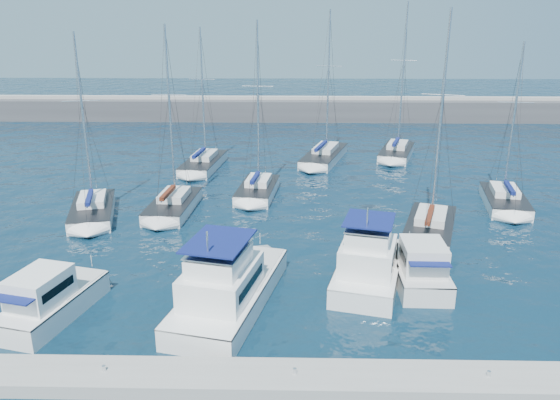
{
  "coord_description": "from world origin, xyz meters",
  "views": [
    {
      "loc": [
        -0.18,
        -30.21,
        14.67
      ],
      "look_at": [
        -0.97,
        4.53,
        3.0
      ],
      "focal_mm": 35.0,
      "sensor_mm": 36.0,
      "label": 1
    }
  ],
  "objects_px": {
    "sailboat_mid_a": "(93,210)",
    "sailboat_back_b": "(324,156)",
    "motor_yacht_port_outer": "(50,302)",
    "motor_yacht_stbd_outer": "(420,270)",
    "sailboat_mid_e": "(504,200)",
    "sailboat_back_c": "(397,152)",
    "sailboat_mid_d": "(430,227)",
    "sailboat_mid_c": "(258,190)",
    "sailboat_mid_b": "(173,205)",
    "motor_yacht_stbd_inner": "(368,266)",
    "sailboat_back_a": "(204,163)",
    "motor_yacht_port_inner": "(227,289)"
  },
  "relations": [
    {
      "from": "sailboat_back_b",
      "to": "sailboat_mid_e",
      "type": "bearing_deg",
      "value": -30.16
    },
    {
      "from": "motor_yacht_stbd_outer",
      "to": "sailboat_mid_e",
      "type": "height_order",
      "value": "sailboat_mid_e"
    },
    {
      "from": "sailboat_mid_a",
      "to": "sailboat_mid_e",
      "type": "bearing_deg",
      "value": -9.54
    },
    {
      "from": "motor_yacht_stbd_outer",
      "to": "sailboat_back_a",
      "type": "relative_size",
      "value": 0.43
    },
    {
      "from": "sailboat_mid_c",
      "to": "sailboat_back_a",
      "type": "distance_m",
      "value": 10.81
    },
    {
      "from": "sailboat_mid_c",
      "to": "motor_yacht_port_inner",
      "type": "bearing_deg",
      "value": -84.73
    },
    {
      "from": "sailboat_mid_c",
      "to": "sailboat_mid_b",
      "type": "bearing_deg",
      "value": -140.44
    },
    {
      "from": "sailboat_mid_d",
      "to": "motor_yacht_stbd_inner",
      "type": "bearing_deg",
      "value": -106.45
    },
    {
      "from": "motor_yacht_port_outer",
      "to": "sailboat_mid_a",
      "type": "height_order",
      "value": "sailboat_mid_a"
    },
    {
      "from": "sailboat_mid_e",
      "to": "sailboat_back_c",
      "type": "height_order",
      "value": "sailboat_back_c"
    },
    {
      "from": "motor_yacht_port_outer",
      "to": "sailboat_back_b",
      "type": "height_order",
      "value": "sailboat_back_b"
    },
    {
      "from": "sailboat_back_a",
      "to": "sailboat_mid_e",
      "type": "bearing_deg",
      "value": -16.27
    },
    {
      "from": "sailboat_back_b",
      "to": "motor_yacht_port_outer",
      "type": "bearing_deg",
      "value": -98.95
    },
    {
      "from": "sailboat_mid_d",
      "to": "sailboat_back_a",
      "type": "relative_size",
      "value": 1.1
    },
    {
      "from": "sailboat_mid_a",
      "to": "sailboat_mid_e",
      "type": "relative_size",
      "value": 1.06
    },
    {
      "from": "motor_yacht_port_inner",
      "to": "sailboat_mid_c",
      "type": "distance_m",
      "value": 19.32
    },
    {
      "from": "motor_yacht_stbd_outer",
      "to": "motor_yacht_port_outer",
      "type": "bearing_deg",
      "value": -166.9
    },
    {
      "from": "sailboat_mid_e",
      "to": "sailboat_back_a",
      "type": "distance_m",
      "value": 28.69
    },
    {
      "from": "sailboat_mid_a",
      "to": "sailboat_mid_b",
      "type": "bearing_deg",
      "value": -3.22
    },
    {
      "from": "motor_yacht_port_outer",
      "to": "sailboat_back_c",
      "type": "height_order",
      "value": "sailboat_back_c"
    },
    {
      "from": "motor_yacht_stbd_inner",
      "to": "sailboat_mid_b",
      "type": "bearing_deg",
      "value": 153.33
    },
    {
      "from": "sailboat_mid_e",
      "to": "sailboat_back_b",
      "type": "height_order",
      "value": "sailboat_back_b"
    },
    {
      "from": "sailboat_back_c",
      "to": "sailboat_mid_d",
      "type": "bearing_deg",
      "value": -76.68
    },
    {
      "from": "sailboat_back_c",
      "to": "sailboat_mid_e",
      "type": "bearing_deg",
      "value": -52.98
    },
    {
      "from": "sailboat_back_b",
      "to": "motor_yacht_stbd_inner",
      "type": "bearing_deg",
      "value": -71.53
    },
    {
      "from": "sailboat_mid_a",
      "to": "sailboat_back_b",
      "type": "xyz_separation_m",
      "value": [
        18.88,
        17.91,
        -0.0
      ]
    },
    {
      "from": "motor_yacht_port_inner",
      "to": "sailboat_back_b",
      "type": "distance_m",
      "value": 32.49
    },
    {
      "from": "motor_yacht_stbd_inner",
      "to": "sailboat_mid_c",
      "type": "height_order",
      "value": "sailboat_mid_c"
    },
    {
      "from": "motor_yacht_port_outer",
      "to": "motor_yacht_stbd_inner",
      "type": "relative_size",
      "value": 0.81
    },
    {
      "from": "sailboat_back_c",
      "to": "sailboat_mid_c",
      "type": "bearing_deg",
      "value": -117.89
    },
    {
      "from": "motor_yacht_stbd_inner",
      "to": "sailboat_mid_c",
      "type": "distance_m",
      "value": 17.94
    },
    {
      "from": "sailboat_back_a",
      "to": "sailboat_back_b",
      "type": "relative_size",
      "value": 0.9
    },
    {
      "from": "sailboat_back_b",
      "to": "sailboat_mid_d",
      "type": "bearing_deg",
      "value": -56.65
    },
    {
      "from": "sailboat_mid_c",
      "to": "sailboat_back_b",
      "type": "xyz_separation_m",
      "value": [
        6.41,
        12.45,
        -0.03
      ]
    },
    {
      "from": "sailboat_back_b",
      "to": "sailboat_mid_c",
      "type": "bearing_deg",
      "value": -100.69
    },
    {
      "from": "sailboat_back_b",
      "to": "sailboat_back_c",
      "type": "distance_m",
      "value": 8.29
    },
    {
      "from": "sailboat_mid_a",
      "to": "sailboat_back_c",
      "type": "bearing_deg",
      "value": 21.08
    },
    {
      "from": "sailboat_mid_a",
      "to": "sailboat_mid_d",
      "type": "bearing_deg",
      "value": -22.13
    },
    {
      "from": "motor_yacht_port_outer",
      "to": "sailboat_back_a",
      "type": "height_order",
      "value": "sailboat_back_a"
    },
    {
      "from": "sailboat_mid_c",
      "to": "sailboat_back_a",
      "type": "height_order",
      "value": "sailboat_mid_c"
    },
    {
      "from": "sailboat_back_b",
      "to": "sailboat_back_a",
      "type": "bearing_deg",
      "value": -147.69
    },
    {
      "from": "motor_yacht_stbd_outer",
      "to": "sailboat_mid_d",
      "type": "xyz_separation_m",
      "value": [
        2.45,
        7.74,
        -0.41
      ]
    },
    {
      "from": "sailboat_back_c",
      "to": "sailboat_back_b",
      "type": "bearing_deg",
      "value": -149.98
    },
    {
      "from": "sailboat_mid_e",
      "to": "sailboat_back_c",
      "type": "bearing_deg",
      "value": 119.93
    },
    {
      "from": "motor_yacht_port_inner",
      "to": "sailboat_back_a",
      "type": "xyz_separation_m",
      "value": [
        -5.69,
        28.23,
        -0.62
      ]
    },
    {
      "from": "motor_yacht_port_outer",
      "to": "motor_yacht_stbd_inner",
      "type": "distance_m",
      "value": 17.21
    },
    {
      "from": "sailboat_mid_c",
      "to": "sailboat_mid_d",
      "type": "distance_m",
      "value": 15.39
    },
    {
      "from": "motor_yacht_port_outer",
      "to": "sailboat_mid_a",
      "type": "relative_size",
      "value": 0.49
    },
    {
      "from": "motor_yacht_stbd_outer",
      "to": "sailboat_back_b",
      "type": "height_order",
      "value": "sailboat_back_b"
    },
    {
      "from": "motor_yacht_port_outer",
      "to": "motor_yacht_stbd_outer",
      "type": "distance_m",
      "value": 20.08
    }
  ]
}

